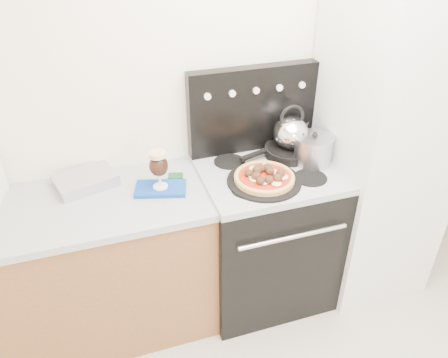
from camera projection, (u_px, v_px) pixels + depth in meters
name	position (u px, v px, depth m)	size (l,w,h in m)	color
room_shell	(352.00, 217.00, 1.52)	(3.52, 3.01, 2.52)	#B3AFA7
base_cabinet	(78.00, 275.00, 2.42)	(1.45, 0.60, 0.86)	brown
countertop	(62.00, 210.00, 2.18)	(1.48, 0.63, 0.04)	#ADADB2
stove_body	(264.00, 236.00, 2.68)	(0.76, 0.65, 0.88)	black
cooktop	(268.00, 173.00, 2.44)	(0.76, 0.65, 0.04)	#ADADB2
backguard	(252.00, 109.00, 2.51)	(0.76, 0.08, 0.50)	black
fridge	(380.00, 148.00, 2.57)	(0.64, 0.68, 1.90)	silver
foil_sheet	(85.00, 180.00, 2.32)	(0.30, 0.22, 0.06)	silver
oven_mitt	(161.00, 189.00, 2.28)	(0.26, 0.15, 0.02)	#113EA3
beer_glass	(159.00, 170.00, 2.22)	(0.10, 0.10, 0.21)	black
pizza_pan	(264.00, 181.00, 2.32)	(0.40, 0.40, 0.01)	#242424
pizza	(264.00, 176.00, 2.30)	(0.32, 0.32, 0.05)	gold
skillet	(289.00, 151.00, 2.55)	(0.29, 0.29, 0.05)	black
tea_kettle	(291.00, 130.00, 2.48)	(0.20, 0.20, 0.22)	silver
stock_pot	(313.00, 150.00, 2.46)	(0.21, 0.21, 0.15)	#A8A8B5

